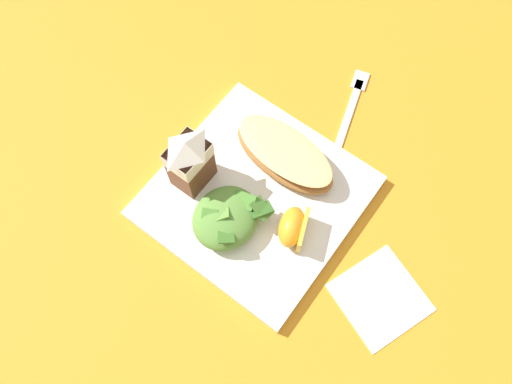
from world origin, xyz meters
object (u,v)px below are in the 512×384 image
object	(u,v)px
orange_wedge_front	(293,227)
metal_fork	(350,109)
cheesy_pizza_bread	(287,156)
green_salad_pile	(226,218)
paper_napkin	(380,297)
milk_carton	(189,160)
white_plate	(256,197)

from	to	relation	value
orange_wedge_front	metal_fork	distance (m)	0.24
cheesy_pizza_bread	green_salad_pile	world-z (taller)	green_salad_pile
green_salad_pile	paper_napkin	distance (m)	0.24
green_salad_pile	milk_carton	size ratio (longest dim) A/B	0.96
green_salad_pile	metal_fork	distance (m)	0.28
green_salad_pile	orange_wedge_front	world-z (taller)	green_salad_pile
green_salad_pile	orange_wedge_front	bearing A→B (deg)	-61.70
cheesy_pizza_bread	white_plate	bearing A→B (deg)	176.61
milk_carton	paper_napkin	bearing A→B (deg)	-86.76
milk_carton	orange_wedge_front	size ratio (longest dim) A/B	1.59
white_plate	milk_carton	world-z (taller)	milk_carton
cheesy_pizza_bread	milk_carton	xyz separation A→B (m)	(-0.10, 0.09, 0.04)
green_salad_pile	white_plate	bearing A→B (deg)	-7.36
cheesy_pizza_bread	paper_napkin	world-z (taller)	cheesy_pizza_bread
orange_wedge_front	paper_napkin	world-z (taller)	orange_wedge_front
metal_fork	white_plate	bearing A→B (deg)	172.01
milk_carton	metal_fork	bearing A→B (deg)	-25.98
cheesy_pizza_bread	milk_carton	size ratio (longest dim) A/B	1.58
cheesy_pizza_bread	paper_napkin	bearing A→B (deg)	-111.18
orange_wedge_front	metal_fork	bearing A→B (deg)	11.22
paper_napkin	green_salad_pile	bearing A→B (deg)	100.75
white_plate	orange_wedge_front	bearing A→B (deg)	-101.23
white_plate	metal_fork	bearing A→B (deg)	-7.99
white_plate	green_salad_pile	world-z (taller)	green_salad_pile
milk_carton	cheesy_pizza_bread	bearing A→B (deg)	-42.25
white_plate	metal_fork	size ratio (longest dim) A/B	1.51
milk_carton	metal_fork	distance (m)	0.28
white_plate	cheesy_pizza_bread	world-z (taller)	cheesy_pizza_bread
cheesy_pizza_bread	milk_carton	distance (m)	0.15
white_plate	orange_wedge_front	xyz separation A→B (m)	(-0.01, -0.08, 0.03)
white_plate	paper_napkin	xyz separation A→B (m)	(-0.02, -0.23, -0.01)
green_salad_pile	paper_napkin	xyz separation A→B (m)	(0.04, -0.23, -0.03)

